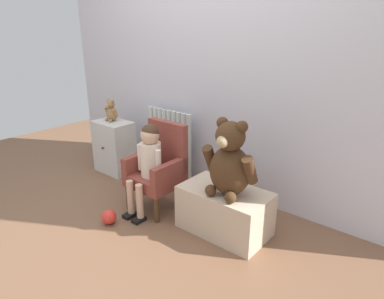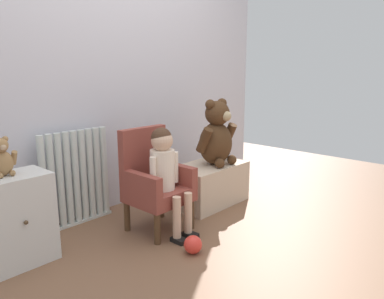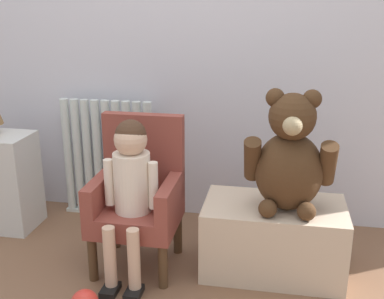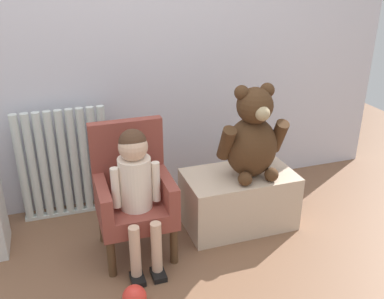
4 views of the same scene
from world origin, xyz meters
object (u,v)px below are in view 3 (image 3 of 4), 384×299
child_figure (130,177)px  large_teddy_bear (290,159)px  child_armchair (139,194)px  low_bench (273,238)px  radiator (108,159)px

child_figure → large_teddy_bear: (0.70, 0.11, 0.09)m
child_armchair → low_bench: (0.65, 0.03, -0.19)m
child_figure → low_bench: size_ratio=1.14×
low_bench → large_teddy_bear: large_teddy_bear is taller
child_armchair → large_teddy_bear: large_teddy_bear is taller
low_bench → child_armchair: bearing=-177.4°
child_figure → low_bench: bearing=12.4°
radiator → low_bench: bearing=-25.0°
radiator → child_armchair: (0.33, -0.49, 0.01)m
large_teddy_bear → child_armchair: bearing=179.7°
child_figure → low_bench: 0.74m
child_armchair → child_figure: child_figure is taller
child_figure → large_teddy_bear: size_ratio=1.36×
radiator → large_teddy_bear: large_teddy_bear is taller
radiator → child_figure: (0.33, -0.60, 0.14)m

